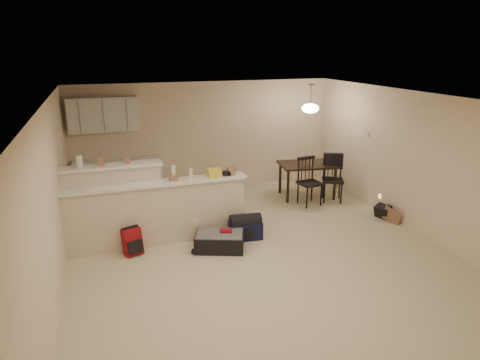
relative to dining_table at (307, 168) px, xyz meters
name	(u,v)px	position (x,y,z in m)	size (l,w,h in m)	color
room	(260,180)	(-2.00, -2.25, 0.58)	(7.00, 7.02, 2.50)	beige
breakfast_bar	(142,210)	(-3.75, -1.26, -0.06)	(3.08, 0.58, 1.39)	beige
upper_cabinets	(103,114)	(-4.20, 1.07, 1.23)	(1.40, 0.34, 0.70)	white
kitchen_counter	(119,182)	(-4.00, 0.94, -0.22)	(1.80, 0.60, 0.90)	white
thermostat	(367,134)	(0.99, -0.70, 0.83)	(0.02, 0.12, 0.12)	beige
jar	(79,161)	(-4.66, -1.13, 0.82)	(0.10, 0.10, 0.20)	silver
cereal_box	(101,161)	(-4.33, -1.13, 0.80)	(0.10, 0.07, 0.16)	#94674C
small_box	(127,160)	(-3.92, -1.13, 0.78)	(0.08, 0.06, 0.12)	#94674C
bottle_a	(173,173)	(-3.20, -1.35, 0.55)	(0.07, 0.07, 0.26)	silver
bottle_b	(191,174)	(-2.91, -1.35, 0.51)	(0.06, 0.06, 0.18)	silver
bag_lump	(214,173)	(-2.50, -1.35, 0.49)	(0.22, 0.18, 0.14)	#94674C
pouch	(226,173)	(-2.28, -1.35, 0.46)	(0.12, 0.10, 0.08)	#94674C
extra_item_x	(173,178)	(-3.21, -1.35, 0.47)	(0.14, 0.10, 0.11)	#94674C
extra_item_y	(231,171)	(-2.19, -1.35, 0.49)	(0.12, 0.10, 0.14)	#94674C
dining_table	(307,168)	(0.00, 0.00, 0.00)	(1.33, 0.99, 0.76)	black
pendant_lamp	(310,108)	(0.00, 0.00, 1.32)	(0.36, 0.36, 0.62)	brown
dining_chair_near	(310,182)	(-0.19, -0.50, -0.16)	(0.45, 0.42, 1.02)	black
dining_chair_far	(333,179)	(0.39, -0.45, -0.17)	(0.44, 0.42, 1.01)	black
suitcase	(220,241)	(-2.58, -1.92, -0.54)	(0.80, 0.52, 0.27)	black
red_backpack	(132,242)	(-3.97, -1.64, -0.45)	(0.29, 0.18, 0.43)	maroon
navy_duffel	(245,230)	(-2.03, -1.66, -0.52)	(0.57, 0.31, 0.31)	#121539
black_daypack	(383,212)	(0.85, -1.64, -0.54)	(0.29, 0.20, 0.26)	black
cardboard_sheet	(392,216)	(0.85, -1.89, -0.53)	(0.36, 0.02, 0.28)	#94674C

